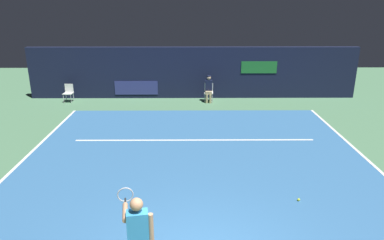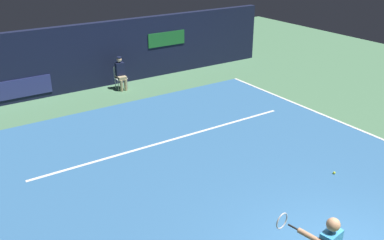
% 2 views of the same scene
% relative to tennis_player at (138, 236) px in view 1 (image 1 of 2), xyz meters
% --- Properties ---
extents(ground_plane, '(33.13, 33.13, 0.00)m').
position_rel_tennis_player_xyz_m(ground_plane, '(1.06, 4.78, -0.99)').
color(ground_plane, '#4C7A56').
extents(court_surface, '(10.97, 11.16, 0.01)m').
position_rel_tennis_player_xyz_m(court_surface, '(1.06, 4.78, -0.98)').
color(court_surface, '#336699').
rests_on(court_surface, ground).
extents(line_sideline_left, '(0.10, 11.16, 0.01)m').
position_rel_tennis_player_xyz_m(line_sideline_left, '(6.49, 4.78, -0.97)').
color(line_sideline_left, white).
rests_on(line_sideline_left, court_surface).
extents(line_sideline_right, '(0.10, 11.16, 0.01)m').
position_rel_tennis_player_xyz_m(line_sideline_right, '(-4.38, 4.78, -0.97)').
color(line_sideline_right, white).
rests_on(line_sideline_right, court_surface).
extents(line_service, '(8.56, 0.10, 0.01)m').
position_rel_tennis_player_xyz_m(line_service, '(1.06, 6.73, -0.97)').
color(line_service, white).
rests_on(line_service, court_surface).
extents(back_wall, '(16.64, 0.33, 2.60)m').
position_rel_tennis_player_xyz_m(back_wall, '(1.05, 12.72, 0.31)').
color(back_wall, '#141933').
rests_on(back_wall, ground).
extents(tennis_player, '(0.74, 0.93, 1.73)m').
position_rel_tennis_player_xyz_m(tennis_player, '(0.00, 0.00, 0.00)').
color(tennis_player, tan).
rests_on(tennis_player, ground).
extents(line_judge_on_chair, '(0.47, 0.55, 1.32)m').
position_rel_tennis_player_xyz_m(line_judge_on_chair, '(1.82, 11.87, -0.30)').
color(line_judge_on_chair, white).
rests_on(line_judge_on_chair, ground).
extents(courtside_chair_near, '(0.46, 0.44, 0.88)m').
position_rel_tennis_player_xyz_m(courtside_chair_near, '(-5.12, 11.93, -0.49)').
color(courtside_chair_near, white).
rests_on(courtside_chair_near, ground).
extents(tennis_ball, '(0.07, 0.07, 0.07)m').
position_rel_tennis_player_xyz_m(tennis_ball, '(3.61, 2.66, -0.94)').
color(tennis_ball, '#CCE033').
rests_on(tennis_ball, court_surface).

